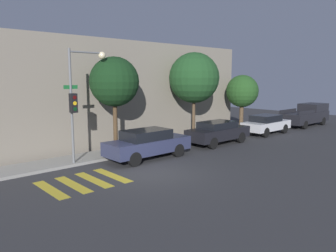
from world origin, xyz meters
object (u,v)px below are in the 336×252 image
at_px(sedan_far_end, 266,124).
at_px(pickup_truck, 307,115).
at_px(traffic_light_pole, 80,92).
at_px(tree_near_corner, 114,82).
at_px(sedan_middle, 218,132).
at_px(tree_midblock, 194,78).
at_px(sedan_near_corner, 148,143).
at_px(tree_far_end, 242,91).

bearing_deg(sedan_far_end, pickup_truck, -0.00).
bearing_deg(traffic_light_pole, tree_near_corner, 13.59).
xyz_separation_m(traffic_light_pole, sedan_middle, (8.85, -1.27, -2.77)).
distance_m(sedan_far_end, tree_midblock, 7.15).
bearing_deg(sedan_near_corner, tree_near_corner, 113.01).
distance_m(traffic_light_pole, pickup_truck, 21.31).
distance_m(tree_near_corner, tree_midblock, 6.19).
relative_size(pickup_truck, tree_midblock, 0.96).
height_order(traffic_light_pole, sedan_far_end, traffic_light_pole).
distance_m(sedan_near_corner, sedan_far_end, 11.41).
bearing_deg(sedan_near_corner, tree_far_end, 9.62).
distance_m(traffic_light_pole, tree_midblock, 8.55).
xyz_separation_m(sedan_middle, pickup_truck, (12.27, -0.00, 0.17)).
relative_size(traffic_light_pole, tree_far_end, 1.25).
xyz_separation_m(pickup_truck, tree_near_corner, (-18.79, 1.83, 3.03)).
relative_size(sedan_far_end, tree_midblock, 0.72).
height_order(tree_near_corner, tree_far_end, tree_near_corner).
height_order(sedan_middle, sedan_far_end, sedan_middle).
xyz_separation_m(sedan_near_corner, tree_near_corner, (-0.78, 1.83, 3.17)).
bearing_deg(sedan_middle, tree_near_corner, 164.31).
relative_size(sedan_near_corner, tree_far_end, 1.05).
xyz_separation_m(sedan_far_end, pickup_truck, (6.60, -0.00, 0.19)).
bearing_deg(pickup_truck, sedan_far_end, 180.00).
bearing_deg(sedan_middle, traffic_light_pole, 171.82).
bearing_deg(tree_far_end, sedan_far_end, -72.04).
xyz_separation_m(sedan_far_end, tree_midblock, (-6.00, 1.83, 3.43)).
relative_size(pickup_truck, tree_near_corner, 1.05).
bearing_deg(sedan_middle, sedan_near_corner, 180.00).
height_order(sedan_middle, pickup_truck, pickup_truck).
distance_m(sedan_middle, tree_midblock, 3.89).
bearing_deg(tree_midblock, tree_near_corner, 180.00).
relative_size(sedan_near_corner, sedan_far_end, 1.10).
bearing_deg(sedan_near_corner, sedan_middle, -0.00).
xyz_separation_m(sedan_middle, tree_midblock, (-0.34, 1.83, 3.42)).
bearing_deg(tree_midblock, sedan_near_corner, -161.27).
distance_m(sedan_middle, pickup_truck, 12.27).
height_order(sedan_far_end, pickup_truck, pickup_truck).
distance_m(sedan_far_end, tree_near_corner, 12.73).
xyz_separation_m(sedan_middle, tree_far_end, (5.07, 1.83, 2.38)).
bearing_deg(sedan_middle, tree_midblock, 100.53).
bearing_deg(tree_far_end, traffic_light_pole, -177.69).
xyz_separation_m(sedan_near_corner, tree_far_end, (10.81, 1.83, 2.35)).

